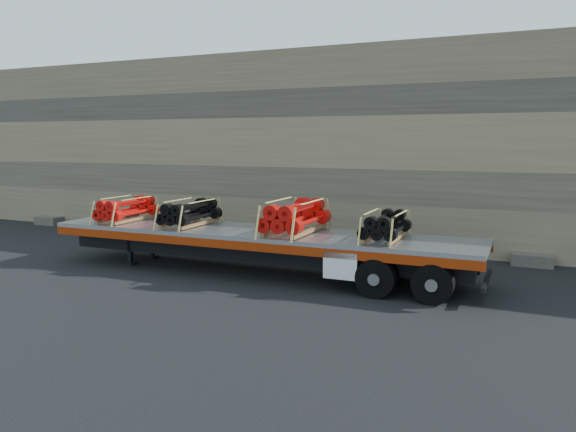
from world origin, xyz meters
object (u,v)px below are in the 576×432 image
bundle_front (127,210)px  bundle_midrear (295,217)px  trailer (256,252)px  bundle_rear (386,226)px  bundle_midfront (190,213)px

bundle_front → bundle_midrear: 5.77m
trailer → bundle_rear: bearing=0.0°
trailer → bundle_midrear: 1.60m
bundle_front → bundle_midrear: bundle_midrear is taller
trailer → bundle_midfront: bundle_midfront is taller
bundle_midfront → bundle_rear: bundle_midfront is taller
bundle_midfront → bundle_midrear: size_ratio=0.84×
trailer → bundle_midfront: bearing=180.0°
bundle_midrear → bundle_rear: 2.51m
bundle_front → bundle_midfront: bearing=-0.0°
trailer → bundle_midrear: bundle_midrear is taller
trailer → bundle_front: bearing=180.0°
trailer → bundle_rear: size_ratio=6.57×
bundle_front → bundle_rear: 8.28m
bundle_midrear → bundle_front: bearing=-180.0°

